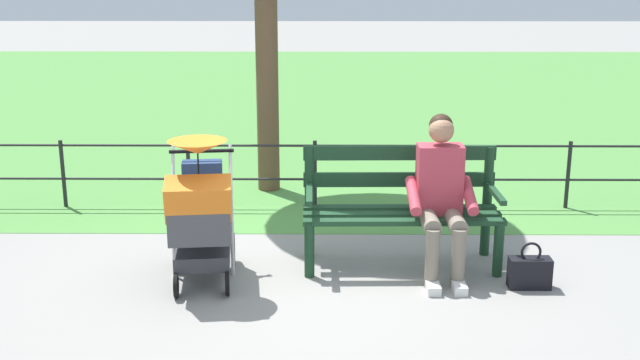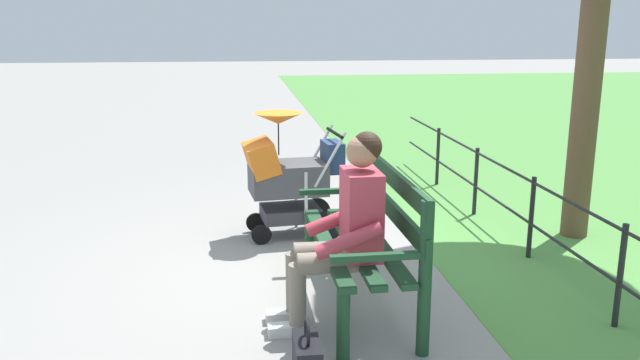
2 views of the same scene
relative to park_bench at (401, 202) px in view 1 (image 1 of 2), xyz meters
name	(u,v)px [view 1 (image 1 of 2)]	position (x,y,z in m)	size (l,w,h in m)	color
ground_plane	(312,267)	(0.73, 0.12, -0.53)	(60.00, 60.00, 0.00)	gray
grass_lawn	(321,96)	(0.73, -8.68, -0.52)	(40.00, 16.00, 0.01)	#518E42
park_bench	(401,202)	(0.00, 0.00, 0.00)	(1.61, 0.63, 0.96)	#193D23
person_on_bench	(441,192)	(-0.29, 0.22, 0.15)	(0.54, 0.74, 1.28)	slate
stroller	(201,210)	(1.57, 0.44, 0.07)	(0.59, 0.93, 1.15)	black
handbag	(530,272)	(-0.95, 0.53, -0.40)	(0.32, 0.14, 0.37)	black
park_fence	(342,168)	(0.45, -1.52, -0.10)	(7.73, 0.04, 0.70)	black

